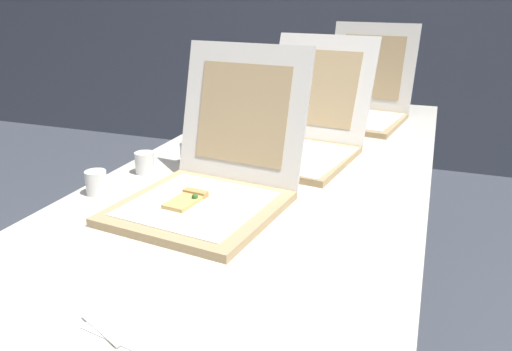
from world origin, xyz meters
The scene contains 9 objects.
table centered at (0.00, 0.66, 0.70)m, with size 0.95×2.39×0.74m.
pizza_box_front centered at (-0.08, 0.38, 0.80)m, with size 0.44×0.53×0.40m.
pizza_box_middle centered at (0.03, 0.87, 0.80)m, with size 0.46×0.58×0.39m.
pizza_box_back centered at (0.14, 1.44, 0.80)m, with size 0.45×0.51×0.40m.
cup_white_near_left centered at (-0.40, 0.34, 0.77)m, with size 0.06×0.06×0.07m, color white.
cup_white_near_center centered at (-0.37, 0.53, 0.77)m, with size 0.06×0.06×0.07m, color white.
cup_white_far centered at (-0.19, 1.07, 0.77)m, with size 0.06×0.06×0.07m, color white.
cup_white_mid centered at (-0.28, 0.66, 0.77)m, with size 0.06×0.06×0.07m, color white.
napkin_pile centered at (0.01, -0.11, 0.74)m, with size 0.16×0.15×0.01m.
Camera 1 is at (0.45, -0.69, 1.27)m, focal length 34.15 mm.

